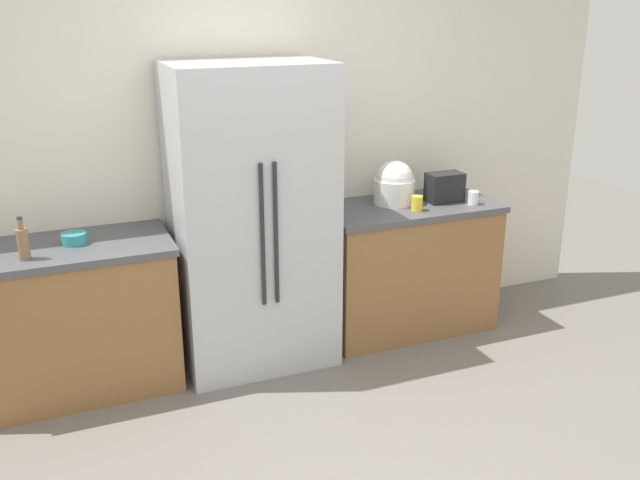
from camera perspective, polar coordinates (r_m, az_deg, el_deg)
name	(u,v)px	position (r m, az deg, el deg)	size (l,w,h in m)	color
kitchen_back_panel	(242,143)	(4.57, -6.32, 7.78)	(5.30, 0.10, 2.62)	silver
counter_left	(70,318)	(4.32, -19.54, -6.00)	(1.19, 0.63, 0.89)	olive
counter_right	(405,266)	(4.87, 6.93, -2.12)	(1.19, 0.63, 0.89)	olive
refrigerator	(252,219)	(4.28, -5.54, 1.73)	(0.93, 0.67, 1.86)	#B7BABF
toaster	(445,187)	(4.81, 10.05, 4.22)	(0.24, 0.14, 0.20)	black
rice_cooker	(394,185)	(4.71, 6.04, 4.48)	(0.27, 0.27, 0.29)	white
bottle_a	(23,243)	(3.99, -22.90, -0.22)	(0.06, 0.06, 0.24)	brown
cup_a	(473,198)	(4.79, 12.29, 3.36)	(0.07, 0.07, 0.09)	white
cup_b	(417,203)	(4.59, 7.85, 2.96)	(0.07, 0.07, 0.10)	yellow
bowl_a	(74,238)	(4.17, -19.29, 0.13)	(0.14, 0.14, 0.06)	teal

